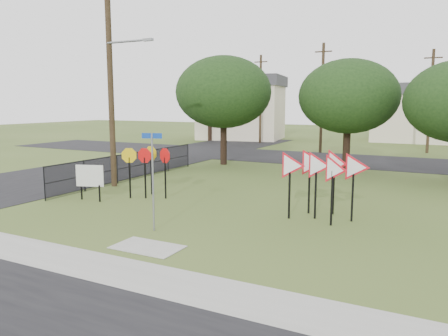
{
  "coord_description": "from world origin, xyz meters",
  "views": [
    {
      "loc": [
        7.56,
        -12.19,
        4.15
      ],
      "look_at": [
        -0.29,
        3.0,
        1.6
      ],
      "focal_mm": 35.0,
      "sensor_mm": 36.0,
      "label": 1
    }
  ],
  "objects_px": {
    "street_name_sign": "(153,176)",
    "info_board": "(90,177)",
    "stop_sign_cluster": "(148,160)",
    "yield_sign_cluster": "(323,169)"
  },
  "relations": [
    {
      "from": "yield_sign_cluster",
      "to": "info_board",
      "type": "relative_size",
      "value": 2.07
    },
    {
      "from": "street_name_sign",
      "to": "stop_sign_cluster",
      "type": "height_order",
      "value": "street_name_sign"
    },
    {
      "from": "yield_sign_cluster",
      "to": "street_name_sign",
      "type": "bearing_deg",
      "value": -138.01
    },
    {
      "from": "stop_sign_cluster",
      "to": "yield_sign_cluster",
      "type": "relative_size",
      "value": 0.7
    },
    {
      "from": "street_name_sign",
      "to": "info_board",
      "type": "bearing_deg",
      "value": 155.01
    },
    {
      "from": "stop_sign_cluster",
      "to": "yield_sign_cluster",
      "type": "bearing_deg",
      "value": -0.2
    },
    {
      "from": "yield_sign_cluster",
      "to": "stop_sign_cluster",
      "type": "bearing_deg",
      "value": 179.8
    },
    {
      "from": "stop_sign_cluster",
      "to": "street_name_sign",
      "type": "bearing_deg",
      "value": -50.95
    },
    {
      "from": "yield_sign_cluster",
      "to": "info_board",
      "type": "distance_m",
      "value": 9.73
    },
    {
      "from": "stop_sign_cluster",
      "to": "yield_sign_cluster",
      "type": "xyz_separation_m",
      "value": [
        7.77,
        -0.03,
        0.15
      ]
    }
  ]
}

